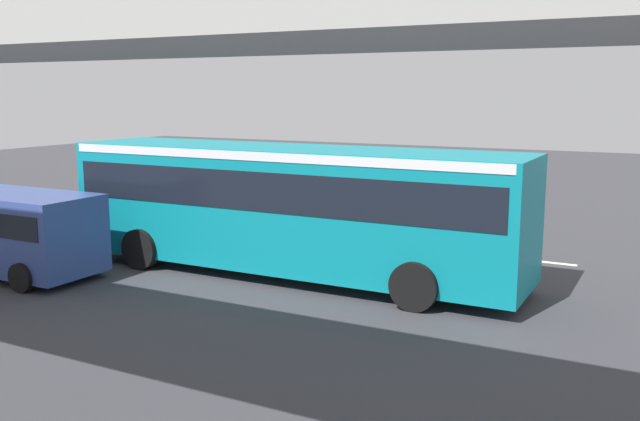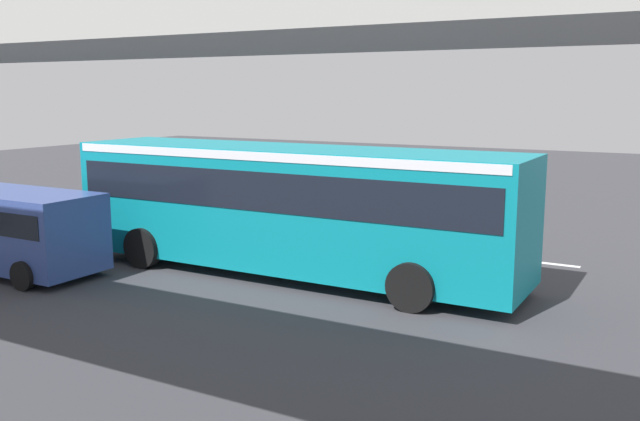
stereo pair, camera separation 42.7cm
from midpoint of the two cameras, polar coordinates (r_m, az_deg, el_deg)
The scene contains 7 objects.
ground at distance 17.66m, azimuth 1.91°, elevation -4.93°, with size 80.00×80.00×0.00m, color #38383D.
city_bus at distance 16.86m, azimuth -3.18°, elevation 0.90°, with size 11.54×2.85×3.15m.
parked_van at distance 18.77m, azimuth -24.80°, elevation -1.26°, with size 4.80×2.17×2.05m.
lane_dash_left at distance 19.39m, azimuth 16.85°, elevation -4.00°, with size 2.00×0.20×0.01m, color silver.
lane_dash_centre at distance 20.49m, azimuth 5.81°, elevation -2.90°, with size 2.00×0.20×0.01m, color silver.
lane_dash_right at distance 22.26m, azimuth -3.78°, elevation -1.86°, with size 2.00×0.20×0.01m, color silver.
lane_dash_rightmost at distance 24.56m, azimuth -11.76°, elevation -0.95°, with size 2.00×0.20×0.01m, color silver.
Camera 1 is at (-7.26, 15.48, 4.47)m, focal length 38.97 mm.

